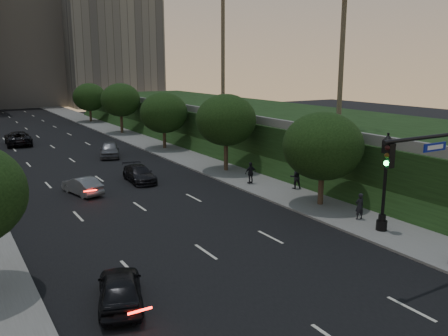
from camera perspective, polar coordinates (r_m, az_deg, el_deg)
ground at (r=20.18m, az=4.92°, el=-14.73°), size 160.00×160.00×0.00m
road_surface at (r=46.63m, az=-17.24°, el=0.48°), size 16.00×140.00×0.02m
sidewalk_right at (r=49.97m, az=-5.79°, el=1.82°), size 4.50×140.00×0.15m
embankment at (r=54.05m, az=6.46°, el=4.67°), size 18.00×90.00×4.00m
parapet_wall at (r=49.09m, az=-1.44°, el=6.74°), size 0.35×90.00×0.70m
office_block_mid at (r=117.71m, az=-23.59°, el=13.25°), size 22.00×18.00×26.00m
office_block_right at (r=116.11m, az=-14.21°, el=16.38°), size 20.00×22.00×36.00m
tree_right_a at (r=31.15m, az=11.80°, el=2.59°), size 5.20×5.20×6.24m
tree_right_b at (r=40.60m, az=0.24°, el=5.79°), size 5.20×5.20×6.74m
tree_right_c at (r=52.14m, az=-7.26°, el=6.61°), size 5.20×5.20×6.24m
tree_right_d at (r=65.10m, az=-12.33°, el=8.00°), size 5.20×5.20×6.74m
tree_right_e at (r=79.45m, az=-15.88°, el=8.20°), size 5.20×5.20×6.24m
traffic_signal_mast at (r=22.75m, az=25.31°, el=-2.84°), size 5.68×0.56×7.00m
street_lamp at (r=27.30m, az=18.74°, el=-2.16°), size 0.64×0.64×5.62m
sedan_near_left at (r=19.33m, az=-12.39°, el=-13.94°), size 2.83×4.43×1.40m
sedan_mid_left at (r=35.55m, az=-16.69°, el=-2.04°), size 2.24×4.10×1.28m
sedan_far_left at (r=59.84m, az=-23.53°, el=3.31°), size 3.03×5.97×1.62m
sedan_near_right at (r=38.25m, az=-10.16°, el=-0.71°), size 2.06×4.54×1.29m
sedan_far_right at (r=49.15m, az=-13.61°, el=2.21°), size 3.17×4.97×1.57m
pedestrian_a at (r=29.29m, az=15.99°, el=-4.44°), size 0.64×0.47×1.60m
pedestrian_b at (r=35.41m, az=8.60°, el=-1.06°), size 1.04×0.93×1.77m
pedestrian_c at (r=36.54m, az=3.23°, el=-0.59°), size 0.99×0.42×1.68m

